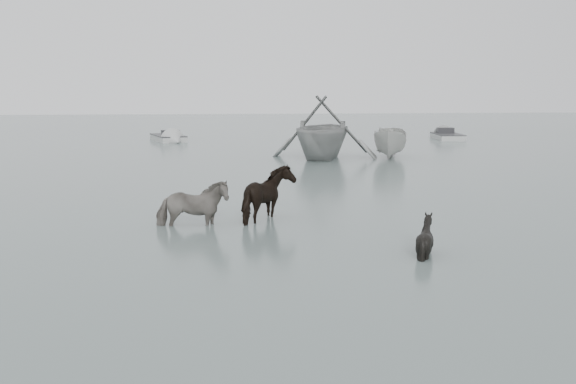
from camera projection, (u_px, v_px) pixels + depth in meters
name	position (u px, v px, depth m)	size (l,w,h in m)	color
ground	(284.00, 241.00, 14.90)	(140.00, 140.00, 0.00)	#51605E
pony_pinto	(192.00, 196.00, 16.37)	(0.86, 1.88, 1.59)	black
pony_dark	(270.00, 189.00, 17.15)	(1.65, 1.41, 1.66)	black
pony_black	(426.00, 226.00, 13.68)	(0.97, 1.10, 1.21)	black
rowboat_trail	(323.00, 126.00, 31.73)	(5.34, 6.19, 3.26)	gray
boat_small	(391.00, 141.00, 32.16)	(1.63, 4.34, 1.68)	#B1B1AC
skiff_port	(447.00, 134.00, 43.55)	(4.89, 1.60, 0.75)	#A2A4A2
skiff_mid	(168.00, 135.00, 42.35)	(5.26, 1.60, 0.75)	#A2A5A3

